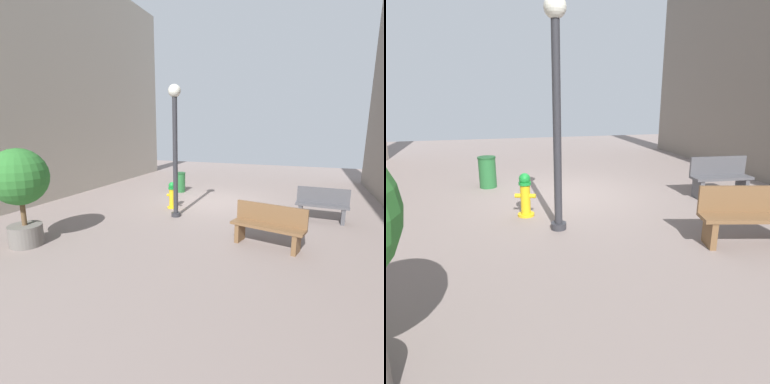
{
  "view_description": "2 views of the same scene",
  "coord_description": "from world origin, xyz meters",
  "views": [
    {
      "loc": [
        -3.02,
        10.12,
        2.67
      ],
      "look_at": [
        0.07,
        2.07,
        0.78
      ],
      "focal_mm": 27.96,
      "sensor_mm": 36.0,
      "label": 1
    },
    {
      "loc": [
        1.58,
        7.81,
        2.36
      ],
      "look_at": [
        0.17,
        2.0,
        0.63
      ],
      "focal_mm": 31.65,
      "sensor_mm": 36.0,
      "label": 2
    }
  ],
  "objects": [
    {
      "name": "trash_bin",
      "position": [
        1.85,
        -1.16,
        0.41
      ],
      "size": [
        0.46,
        0.46,
        0.82
      ],
      "color": "#266633",
      "rests_on": "ground_plane"
    },
    {
      "name": "bench_near",
      "position": [
        -3.54,
        1.01,
        0.48
      ],
      "size": [
        1.45,
        0.54,
        0.95
      ],
      "color": "#4C4C51",
      "rests_on": "ground_plane"
    },
    {
      "name": "fire_hydrant",
      "position": [
        1.08,
        1.28,
        0.44
      ],
      "size": [
        0.42,
        0.4,
        0.88
      ],
      "color": "gold",
      "rests_on": "ground_plane"
    },
    {
      "name": "building_facade_right",
      "position": [
        5.94,
        2.7,
        4.36
      ],
      "size": [
        0.7,
        18.0,
        8.71
      ],
      "primitive_type": "cube",
      "color": "#B2A899",
      "rests_on": "ground_plane"
    },
    {
      "name": "street_lamp",
      "position": [
        0.57,
        2.14,
        2.38
      ],
      "size": [
        0.36,
        0.36,
        3.83
      ],
      "color": "#2D2D33",
      "rests_on": "ground_plane"
    },
    {
      "name": "planter_tree",
      "position": [
        2.87,
        5.43,
        1.44
      ],
      "size": [
        1.26,
        1.26,
        2.22
      ],
      "color": "slate",
      "rests_on": "ground_plane"
    },
    {
      "name": "bench_far",
      "position": [
        -2.32,
        3.49,
        0.49
      ],
      "size": [
        1.71,
        0.81,
        0.95
      ],
      "color": "brown",
      "rests_on": "ground_plane"
    },
    {
      "name": "ground_plane",
      "position": [
        0.0,
        0.0,
        0.0
      ],
      "size": [
        23.4,
        23.4,
        0.0
      ],
      "primitive_type": "plane",
      "color": "gray"
    }
  ]
}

